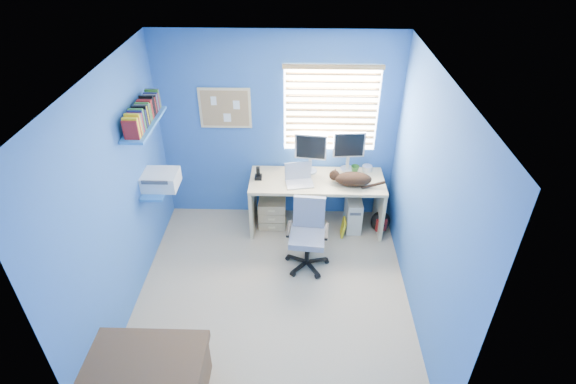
{
  "coord_description": "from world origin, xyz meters",
  "views": [
    {
      "loc": [
        0.27,
        -3.54,
        3.75
      ],
      "look_at": [
        0.15,
        0.65,
        0.95
      ],
      "focal_mm": 28.0,
      "sensor_mm": 36.0,
      "label": 1
    }
  ],
  "objects_px": {
    "cat": "(353,179)",
    "tower_pc": "(353,212)",
    "laptop": "(300,176)",
    "office_chair": "(307,242)",
    "desk": "(316,204)"
  },
  "relations": [
    {
      "from": "laptop",
      "to": "tower_pc",
      "type": "bearing_deg",
      "value": -0.01
    },
    {
      "from": "tower_pc",
      "to": "office_chair",
      "type": "xyz_separation_m",
      "value": [
        -0.61,
        -0.75,
        0.09
      ]
    },
    {
      "from": "laptop",
      "to": "tower_pc",
      "type": "distance_m",
      "value": 0.96
    },
    {
      "from": "cat",
      "to": "office_chair",
      "type": "height_order",
      "value": "cat"
    },
    {
      "from": "desk",
      "to": "cat",
      "type": "distance_m",
      "value": 0.64
    },
    {
      "from": "cat",
      "to": "tower_pc",
      "type": "distance_m",
      "value": 0.61
    },
    {
      "from": "tower_pc",
      "to": "office_chair",
      "type": "relative_size",
      "value": 0.53
    },
    {
      "from": "laptop",
      "to": "office_chair",
      "type": "bearing_deg",
      "value": -90.66
    },
    {
      "from": "desk",
      "to": "laptop",
      "type": "xyz_separation_m",
      "value": [
        -0.22,
        -0.11,
        0.48
      ]
    },
    {
      "from": "cat",
      "to": "tower_pc",
      "type": "relative_size",
      "value": 1.01
    },
    {
      "from": "office_chair",
      "to": "desk",
      "type": "bearing_deg",
      "value": 80.9
    },
    {
      "from": "desk",
      "to": "laptop",
      "type": "height_order",
      "value": "laptop"
    },
    {
      "from": "desk",
      "to": "cat",
      "type": "xyz_separation_m",
      "value": [
        0.44,
        -0.1,
        0.45
      ]
    },
    {
      "from": "tower_pc",
      "to": "office_chair",
      "type": "bearing_deg",
      "value": -130.04
    },
    {
      "from": "laptop",
      "to": "tower_pc",
      "type": "xyz_separation_m",
      "value": [
        0.72,
        0.13,
        -0.62
      ]
    }
  ]
}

